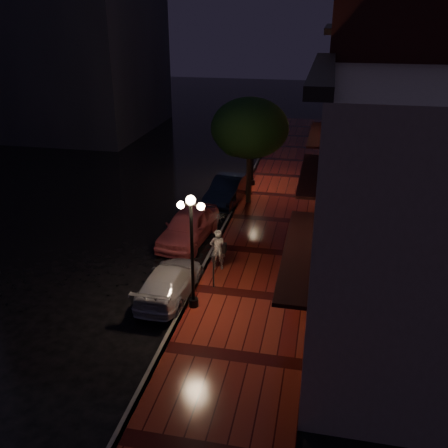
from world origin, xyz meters
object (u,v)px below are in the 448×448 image
Objects in this scene: streetlamp_far at (253,146)px; woman_with_umbrella at (218,233)px; navy_car at (228,190)px; silver_car at (170,281)px; street_tree at (250,130)px; streetlamp_near at (192,246)px; pink_car at (189,226)px; parking_meter at (214,269)px.

woman_with_umbrella is (0.25, -11.03, -0.80)m from streetlamp_far.
navy_car reaches higher than silver_car.
woman_with_umbrella is at bearing -90.04° from street_tree.
navy_car is at bearing -89.03° from silver_car.
street_tree is at bearing -95.76° from silver_car.
silver_car is 1.71× the size of woman_with_umbrella.
woman_with_umbrella is (1.20, -8.12, 1.06)m from navy_car.
streetlamp_near is 2.41m from silver_car.
streetlamp_near is 6.16m from pink_car.
streetlamp_far is 13.44m from silver_car.
silver_car is (-0.19, -10.34, -0.12)m from navy_car.
woman_with_umbrella is (-0.01, -8.02, -2.44)m from street_tree.
parking_meter is at bearing -89.05° from street_tree.
parking_meter is at bearing -88.10° from streetlamp_far.
silver_car is 2.87m from woman_with_umbrella.
streetlamp_near is 14.00m from streetlamp_far.
street_tree is 8.38m from woman_with_umbrella.
streetlamp_far reaches higher than navy_car.
silver_car is (-1.40, -10.24, -3.63)m from street_tree.
streetlamp_near is 2.25m from parking_meter.
parking_meter is at bearing -152.79° from silver_car.
navy_car is at bearing 88.31° from pink_car.
silver_car is at bearing -84.60° from navy_car.
streetlamp_near is at bearing -130.25° from parking_meter.
streetlamp_far is at bearing 90.00° from streetlamp_near.
parking_meter reaches higher than silver_car.
pink_car is 1.08× the size of silver_car.
streetlamp_near is 11.12m from street_tree.
silver_car is at bearing 40.16° from woman_with_umbrella.
woman_with_umbrella is (1.39, 2.22, 1.18)m from silver_car.
streetlamp_near reaches higher than woman_with_umbrella.
woman_with_umbrella is 1.88× the size of parking_meter.
streetlamp_near is at bearing -78.65° from navy_car.
navy_car and parking_meter have the same top height.
streetlamp_near reaches higher than pink_car.
navy_car is at bearing 175.23° from street_tree.
parking_meter is (0.42, -12.51, -1.64)m from streetlamp_far.
streetlamp_near is 0.74× the size of street_tree.
pink_car is 3.46× the size of parking_meter.
street_tree is 1.36× the size of silver_car.
silver_car is at bearing 146.58° from streetlamp_near.
navy_car is 9.71m from parking_meter.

